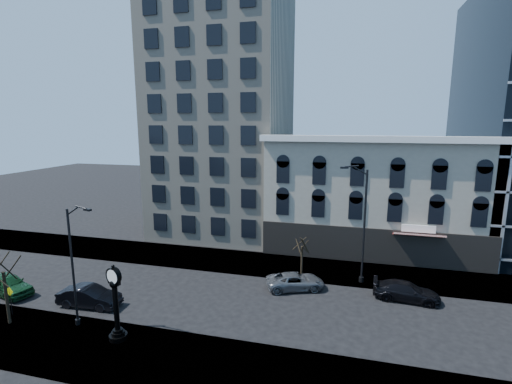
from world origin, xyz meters
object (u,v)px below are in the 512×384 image
(street_clock, at_px, (116,306))
(car_near_b, at_px, (89,296))
(warning_sign, at_px, (10,296))
(car_near_a, at_px, (7,284))
(street_lamp_near, at_px, (76,235))

(street_clock, bearing_deg, car_near_b, 160.01)
(street_clock, xyz_separation_m, car_near_b, (-4.82, 3.42, -1.61))
(warning_sign, distance_m, car_near_a, 4.47)
(car_near_a, xyz_separation_m, car_near_b, (7.79, -0.05, -0.05))
(street_clock, xyz_separation_m, car_near_a, (-12.61, 3.47, -1.56))
(warning_sign, distance_m, car_near_b, 5.21)
(car_near_a, bearing_deg, street_clock, -91.05)
(street_lamp_near, xyz_separation_m, warning_sign, (-6.08, 0.00, -5.00))
(street_clock, distance_m, car_near_a, 13.17)
(street_clock, relative_size, car_near_a, 1.03)
(street_lamp_near, height_order, car_near_a, street_lamp_near)
(street_clock, relative_size, car_near_b, 1.06)
(street_clock, relative_size, warning_sign, 2.32)
(street_clock, height_order, street_lamp_near, street_lamp_near)
(street_clock, distance_m, warning_sign, 9.25)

